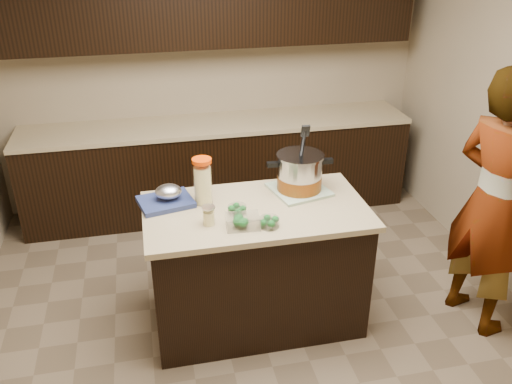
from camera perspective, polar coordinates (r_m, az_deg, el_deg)
ground_plane at (r=4.04m, az=-0.00°, el=-13.02°), size 4.00×4.00×0.00m
room_shell at (r=3.22m, az=-0.00°, el=11.10°), size 4.04×4.04×2.72m
back_cabinets at (r=5.08m, az=-4.22°, el=7.91°), size 3.60×0.63×2.33m
island at (r=3.76m, az=-0.00°, el=-7.73°), size 1.46×0.81×0.90m
dish_towel at (r=3.76m, az=4.54°, el=0.24°), size 0.43×0.43×0.02m
stock_pot at (r=3.71m, az=4.61°, el=1.86°), size 0.46×0.34×0.46m
lemonade_pitcher at (r=3.55m, az=-5.62°, el=0.98°), size 0.13×0.13×0.31m
mason_jar at (r=3.33m, az=-5.01°, el=-2.51°), size 0.08×0.08×0.13m
broccoli_tub_left at (r=3.46m, az=-2.00°, el=-1.91°), size 0.15×0.15×0.06m
broccoli_tub_right at (r=3.31m, az=1.40°, el=-3.25°), size 0.15×0.15×0.06m
broccoli_tub_rect at (r=3.31m, az=-1.40°, el=-3.17°), size 0.22×0.16×0.07m
blue_tray at (r=3.61m, az=-9.36°, el=-0.62°), size 0.39×0.34×0.13m
person at (r=3.87m, az=23.82°, el=-1.10°), size 0.59×0.76×1.85m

